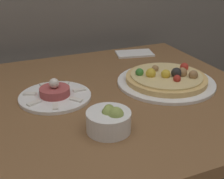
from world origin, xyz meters
name	(u,v)px	position (x,y,z in m)	size (l,w,h in m)	color
dining_table	(91,127)	(0.00, 0.42, 0.63)	(1.06, 0.85, 0.74)	brown
pizza_plate	(167,79)	(0.27, 0.42, 0.75)	(0.33, 0.33, 0.06)	white
tartare_plate	(55,95)	(-0.10, 0.46, 0.75)	(0.22, 0.22, 0.06)	white
small_bowl	(109,120)	(-0.02, 0.22, 0.77)	(0.11, 0.11, 0.07)	white
napkin	(134,53)	(0.32, 0.75, 0.74)	(0.17, 0.12, 0.01)	white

